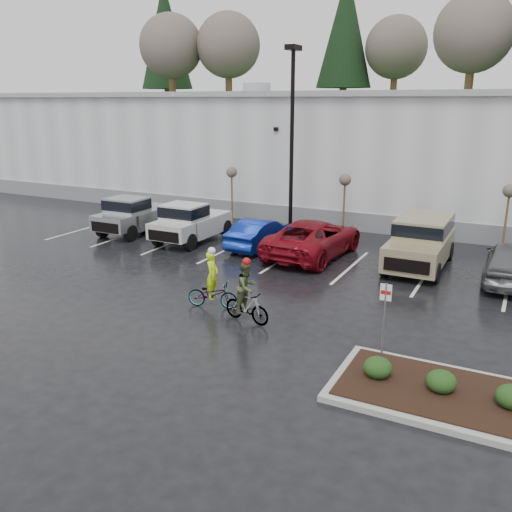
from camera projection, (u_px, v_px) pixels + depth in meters
The scene contains 21 objects.
ground at pixel (252, 337), 16.00m from camera, with size 120.00×120.00×0.00m, color black.
warehouse at pixel (414, 151), 33.81m from camera, with size 60.50×15.50×7.20m.
wooded_ridge at pixel (460, 139), 53.69m from camera, with size 80.00×25.00×6.00m, color #1F3E1A.
lamppost at pixel (292, 122), 26.44m from camera, with size 0.50×1.00×9.22m.
sapling_west at pixel (232, 175), 29.86m from camera, with size 0.60×0.60×3.20m.
sapling_mid at pixel (345, 183), 27.02m from camera, with size 0.60×0.60×3.20m.
sapling_east at pixel (509, 195), 23.75m from camera, with size 0.60×0.60×3.20m.
curb_island at pixel (510, 410), 12.07m from camera, with size 8.00×3.00×0.15m, color gray.
mulch_bed at pixel (510, 406), 12.04m from camera, with size 7.60×2.60×0.04m, color black.
shrub_a at pixel (378, 368), 13.28m from camera, with size 0.70×0.70×0.52m, color #133613.
shrub_b at pixel (441, 381), 12.63m from camera, with size 0.70×0.70×0.52m, color #133613.
shrub_c at pixel (512, 397), 11.98m from camera, with size 0.70×0.70×0.52m, color #133613.
fire_lane_sign at pixel (385, 312), 14.12m from camera, with size 0.30×0.05×2.20m.
pickup_silver at pixel (139, 213), 28.51m from camera, with size 2.10×5.20×1.96m, color #A3A5AA, non-canonical shape.
pickup_white at pixel (195, 221), 26.82m from camera, with size 2.10×5.20×1.96m, color #B7B8B4, non-canonical shape.
car_blue at pixel (260, 233), 25.43m from camera, with size 1.49×4.26×1.40m, color navy.
car_red at pixel (314, 238), 24.05m from camera, with size 2.74×5.94×1.65m, color maroon.
suv_tan at pixel (420, 243), 22.35m from camera, with size 2.20×5.10×2.06m, color gray, non-canonical shape.
car_grey at pixel (512, 262), 20.52m from camera, with size 1.93×4.78×1.63m, color slate.
cyclist_hivis at pixel (213, 289), 18.09m from camera, with size 1.82×0.95×2.10m.
cyclist_olive at pixel (247, 298), 16.86m from camera, with size 1.68×0.84×2.11m.
Camera 1 is at (6.78, -13.05, 6.73)m, focal length 38.00 mm.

